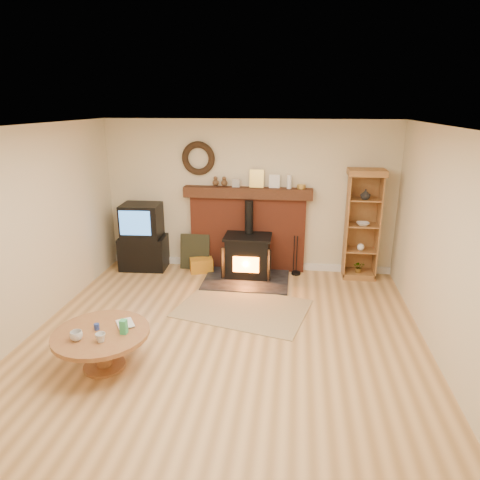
# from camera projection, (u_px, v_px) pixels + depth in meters

# --- Properties ---
(ground) EXTENTS (5.50, 5.50, 0.00)m
(ground) POSITION_uv_depth(u_px,v_px,m) (222.00, 348.00, 5.20)
(ground) COLOR #A57744
(ground) RESTS_ON ground
(room_shell) EXTENTS (5.02, 5.52, 2.61)m
(room_shell) POSITION_uv_depth(u_px,v_px,m) (220.00, 209.00, 4.76)
(room_shell) COLOR beige
(room_shell) RESTS_ON ground
(chimney_breast) EXTENTS (2.20, 0.22, 1.78)m
(chimney_breast) POSITION_uv_depth(u_px,v_px,m) (248.00, 226.00, 7.47)
(chimney_breast) COLOR brown
(chimney_breast) RESTS_ON ground
(wood_stove) EXTENTS (1.40, 1.00, 1.29)m
(wood_stove) POSITION_uv_depth(u_px,v_px,m) (248.00, 257.00, 7.23)
(wood_stove) COLOR black
(wood_stove) RESTS_ON ground
(area_rug) EXTENTS (2.04, 1.63, 0.01)m
(area_rug) POSITION_uv_depth(u_px,v_px,m) (243.00, 308.00, 6.20)
(area_rug) COLOR brown
(area_rug) RESTS_ON ground
(tv_unit) EXTENTS (0.83, 0.61, 1.18)m
(tv_unit) POSITION_uv_depth(u_px,v_px,m) (143.00, 238.00, 7.59)
(tv_unit) COLOR black
(tv_unit) RESTS_ON ground
(curio_cabinet) EXTENTS (0.59, 0.43, 1.84)m
(curio_cabinet) POSITION_uv_depth(u_px,v_px,m) (362.00, 224.00, 7.08)
(curio_cabinet) COLOR brown
(curio_cabinet) RESTS_ON ground
(firelog_box) EXTENTS (0.44, 0.35, 0.24)m
(firelog_box) POSITION_uv_depth(u_px,v_px,m) (201.00, 265.00, 7.52)
(firelog_box) COLOR gold
(firelog_box) RESTS_ON ground
(leaning_painting) EXTENTS (0.53, 0.14, 0.63)m
(leaning_painting) POSITION_uv_depth(u_px,v_px,m) (195.00, 252.00, 7.62)
(leaning_painting) COLOR black
(leaning_painting) RESTS_ON ground
(fire_tools) EXTENTS (0.16, 0.16, 0.70)m
(fire_tools) POSITION_uv_depth(u_px,v_px,m) (296.00, 269.00, 7.42)
(fire_tools) COLOR black
(fire_tools) RESTS_ON ground
(coffee_table) EXTENTS (1.06, 1.06, 0.61)m
(coffee_table) POSITION_uv_depth(u_px,v_px,m) (101.00, 339.00, 4.72)
(coffee_table) COLOR brown
(coffee_table) RESTS_ON ground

